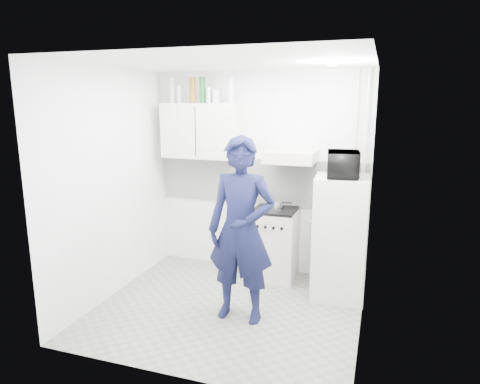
% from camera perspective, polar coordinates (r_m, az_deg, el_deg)
% --- Properties ---
extents(floor, '(2.80, 2.80, 0.00)m').
position_cam_1_polar(floor, '(4.87, -1.63, -15.23)').
color(floor, gray).
rests_on(floor, ground).
extents(ceiling, '(2.80, 2.80, 0.00)m').
position_cam_1_polar(ceiling, '(4.34, -1.84, 16.92)').
color(ceiling, white).
rests_on(ceiling, wall_back).
extents(wall_back, '(2.80, 0.00, 2.80)m').
position_cam_1_polar(wall_back, '(5.59, 2.68, 2.48)').
color(wall_back, white).
rests_on(wall_back, floor).
extents(wall_left, '(0.00, 2.60, 2.60)m').
position_cam_1_polar(wall_left, '(5.07, -16.76, 0.96)').
color(wall_left, white).
rests_on(wall_left, floor).
extents(wall_right, '(0.00, 2.60, 2.60)m').
position_cam_1_polar(wall_right, '(4.17, 16.67, -1.40)').
color(wall_right, white).
rests_on(wall_right, floor).
extents(person, '(0.70, 0.46, 1.91)m').
position_cam_1_polar(person, '(4.33, 0.15, -5.12)').
color(person, black).
rests_on(person, floor).
extents(stove, '(0.55, 0.55, 0.88)m').
position_cam_1_polar(stove, '(5.51, 4.63, -6.98)').
color(stove, beige).
rests_on(stove, floor).
extents(fridge, '(0.62, 0.62, 1.41)m').
position_cam_1_polar(fridge, '(5.02, 13.12, -5.96)').
color(fridge, white).
rests_on(fridge, floor).
extents(stove_top, '(0.53, 0.53, 0.03)m').
position_cam_1_polar(stove_top, '(5.37, 4.72, -2.39)').
color(stove_top, black).
rests_on(stove_top, stove).
extents(saucepan, '(0.20, 0.20, 0.11)m').
position_cam_1_polar(saucepan, '(5.35, 4.62, -1.65)').
color(saucepan, silver).
rests_on(saucepan, stove_top).
extents(microwave, '(0.54, 0.40, 0.28)m').
position_cam_1_polar(microwave, '(4.83, 13.60, 3.62)').
color(microwave, black).
rests_on(microwave, fridge).
extents(bottle_a, '(0.08, 0.08, 0.32)m').
position_cam_1_polar(bottle_a, '(5.77, -9.09, 13.22)').
color(bottle_a, '#B2B7BC').
rests_on(bottle_a, upper_cabinet).
extents(bottle_b, '(0.06, 0.06, 0.23)m').
position_cam_1_polar(bottle_b, '(5.73, -8.17, 12.80)').
color(bottle_b, '#B2B7BC').
rests_on(bottle_b, upper_cabinet).
extents(bottle_c, '(0.08, 0.08, 0.33)m').
position_cam_1_polar(bottle_c, '(5.64, -6.33, 13.35)').
color(bottle_c, brown).
rests_on(bottle_c, upper_cabinet).
extents(bottle_d, '(0.07, 0.07, 0.33)m').
position_cam_1_polar(bottle_d, '(5.59, -5.05, 13.38)').
color(bottle_d, '#144C1E').
rests_on(bottle_d, upper_cabinet).
extents(canister_a, '(0.08, 0.08, 0.19)m').
position_cam_1_polar(canister_a, '(5.56, -4.23, 12.72)').
color(canister_a, silver).
rests_on(canister_a, upper_cabinet).
extents(canister_b, '(0.09, 0.09, 0.17)m').
position_cam_1_polar(canister_b, '(5.52, -3.20, 12.61)').
color(canister_b, '#B2B7BC').
rests_on(canister_b, upper_cabinet).
extents(bottle_e, '(0.08, 0.08, 0.32)m').
position_cam_1_polar(bottle_e, '(5.45, -1.24, 13.41)').
color(bottle_e, '#B2B7BC').
rests_on(bottle_e, upper_cabinet).
extents(upper_cabinet, '(1.00, 0.35, 0.70)m').
position_cam_1_polar(upper_cabinet, '(5.61, -5.22, 8.14)').
color(upper_cabinet, white).
rests_on(upper_cabinet, wall_back).
extents(range_hood, '(0.60, 0.50, 0.14)m').
position_cam_1_polar(range_hood, '(5.21, 6.74, 4.69)').
color(range_hood, beige).
rests_on(range_hood, wall_back).
extents(backsplash, '(2.74, 0.03, 0.60)m').
position_cam_1_polar(backsplash, '(5.60, 2.63, 1.45)').
color(backsplash, white).
rests_on(backsplash, wall_back).
extents(pipe_a, '(0.05, 0.05, 2.60)m').
position_cam_1_polar(pipe_a, '(5.32, 16.05, 1.50)').
color(pipe_a, beige).
rests_on(pipe_a, floor).
extents(pipe_b, '(0.04, 0.04, 2.60)m').
position_cam_1_polar(pipe_b, '(5.32, 14.77, 1.59)').
color(pipe_b, beige).
rests_on(pipe_b, floor).
extents(ceiling_spot_fixture, '(0.10, 0.10, 0.02)m').
position_cam_1_polar(ceiling_spot_fixture, '(4.30, 12.30, 16.30)').
color(ceiling_spot_fixture, white).
rests_on(ceiling_spot_fixture, ceiling).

